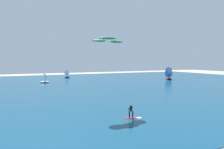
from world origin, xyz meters
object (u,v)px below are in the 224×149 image
kite (108,40)px  sailboat_outermost (169,71)px  sailboat_heeled_over (46,77)px  sailboat_mid_left (68,74)px  kitesurfer (133,113)px  sailboat_anchored_offshore (170,74)px

kite → sailboat_outermost: bearing=42.5°
sailboat_heeled_over → sailboat_mid_left: size_ratio=1.04×
kitesurfer → sailboat_heeled_over: (-3.38, 44.63, 1.04)m
sailboat_mid_left → sailboat_heeled_over: bearing=-123.9°
kite → sailboat_anchored_offshore: 49.75m
kite → sailboat_heeled_over: bearing=93.9°
kitesurfer → sailboat_anchored_offshore: sailboat_anchored_offshore is taller
sailboat_outermost → sailboat_heeled_over: bearing=-172.4°
sailboat_heeled_over → sailboat_anchored_offshore: 41.37m
sailboat_heeled_over → sailboat_anchored_offshore: (40.62, -7.87, 0.33)m
sailboat_heeled_over → sailboat_mid_left: bearing=56.1°
sailboat_anchored_offshore → sailboat_heeled_over: bearing=169.0°
sailboat_heeled_over → sailboat_anchored_offshore: bearing=-11.0°
sailboat_heeled_over → sailboat_mid_left: sailboat_heeled_over is taller
kitesurfer → kite: 10.46m
kite → sailboat_outermost: 69.01m
sailboat_outermost → sailboat_anchored_offshore: sailboat_anchored_offshore is taller
kite → sailboat_heeled_over: 40.05m
sailboat_outermost → sailboat_anchored_offshore: (-12.67, -15.02, 0.04)m
sailboat_heeled_over → sailboat_anchored_offshore: sailboat_anchored_offshore is taller
kite → kitesurfer: bearing=-82.8°
kitesurfer → sailboat_heeled_over: 44.77m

